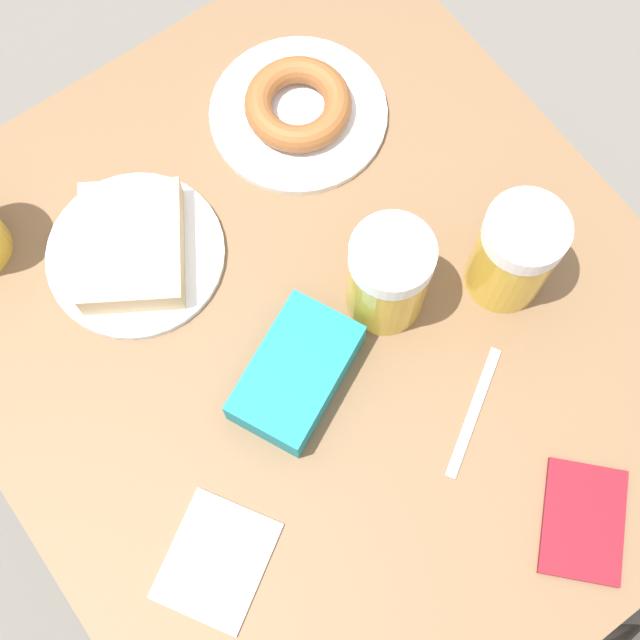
{
  "coord_description": "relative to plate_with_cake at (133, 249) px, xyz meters",
  "views": [
    {
      "loc": [
        0.19,
        0.27,
        1.76
      ],
      "look_at": [
        0.0,
        0.0,
        0.79
      ],
      "focal_mm": 50.0,
      "sensor_mm": 36.0,
      "label": 1
    }
  ],
  "objects": [
    {
      "name": "passport_near_edge",
      "position": [
        -0.23,
        0.55,
        -0.02
      ],
      "size": [
        0.15,
        0.15,
        0.01
      ],
      "rotation": [
        0.0,
        0.0,
        5.47
      ],
      "color": "maroon",
      "rests_on": "table"
    },
    {
      "name": "beer_mug_right",
      "position": [
        -0.21,
        0.22,
        0.05
      ],
      "size": [
        0.09,
        0.09,
        0.15
      ],
      "color": "gold",
      "rests_on": "table"
    },
    {
      "name": "napkin_folded",
      "position": [
        0.12,
        0.35,
        -0.02
      ],
      "size": [
        0.16,
        0.15,
        0.0
      ],
      "rotation": [
        0.0,
        0.0,
        0.55
      ],
      "color": "white",
      "rests_on": "table"
    },
    {
      "name": "plate_with_donut",
      "position": [
        -0.27,
        -0.04,
        -0.0
      ],
      "size": [
        0.23,
        0.23,
        0.04
      ],
      "color": "silver",
      "rests_on": "table"
    },
    {
      "name": "ground_plane",
      "position": [
        -0.13,
        0.2,
        -0.79
      ],
      "size": [
        8.0,
        8.0,
        0.0
      ],
      "primitive_type": "plane",
      "color": "#666059"
    },
    {
      "name": "plate_with_cake",
      "position": [
        0.0,
        0.0,
        0.0
      ],
      "size": [
        0.21,
        0.21,
        0.05
      ],
      "color": "silver",
      "rests_on": "table"
    },
    {
      "name": "blue_pouch",
      "position": [
        -0.07,
        0.24,
        0.0
      ],
      "size": [
        0.18,
        0.15,
        0.05
      ],
      "rotation": [
        0.0,
        0.0,
        0.44
      ],
      "color": "teal",
      "rests_on": "table"
    },
    {
      "name": "beer_mug_center",
      "position": [
        -0.34,
        0.28,
        0.05
      ],
      "size": [
        0.09,
        0.09,
        0.15
      ],
      "color": "gold",
      "rests_on": "table"
    },
    {
      "name": "fork",
      "position": [
        -0.21,
        0.39,
        -0.02
      ],
      "size": [
        0.14,
        0.09,
        0.0
      ],
      "rotation": [
        0.0,
        0.0,
        5.27
      ],
      "color": "silver",
      "rests_on": "table"
    },
    {
      "name": "table",
      "position": [
        -0.13,
        0.2,
        -0.09
      ],
      "size": [
        0.8,
        0.91,
        0.77
      ],
      "color": "brown",
      "rests_on": "ground_plane"
    }
  ]
}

